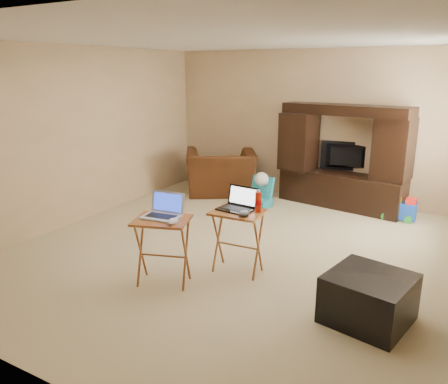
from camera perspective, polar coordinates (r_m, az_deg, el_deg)
The scene contains 19 objects.
floor at distance 5.48m, azimuth 1.03°, elevation -7.57°, with size 5.50×5.50×0.00m, color #C1B386.
ceiling at distance 5.05m, azimuth 1.17°, elevation 19.48°, with size 5.50×5.50×0.00m, color silver.
wall_back at distance 7.63m, azimuth 10.99°, elevation 8.52°, with size 5.00×5.00×0.00m, color tan.
wall_front at distance 3.06m, azimuth -24.06°, elevation -3.18°, with size 5.00×5.00×0.00m, color tan.
wall_left at distance 6.66m, azimuth -18.39°, elevation 6.99°, with size 5.50×5.50×0.00m, color tan.
entertainment_center at distance 7.24m, azimuth 15.26°, elevation 4.45°, with size 2.01×0.50×1.64m, color black.
television at distance 7.44m, azimuth 15.62°, elevation 4.44°, with size 0.83×0.11×0.48m, color black.
recliner at distance 7.84m, azimuth -0.43°, elevation 2.61°, with size 1.20×1.05×0.78m, color #41200E.
child_rocker at distance 7.08m, azimuth 4.51°, elevation -0.06°, with size 0.37×0.43×0.50m, color teal, non-canonical shape.
plush_toy at distance 6.62m, azimuth 3.56°, elevation -1.82°, with size 0.32×0.27×0.35m, color red, non-canonical shape.
push_toy at distance 7.03m, azimuth 21.86°, elevation -1.79°, with size 0.51×0.36×0.38m, color blue, non-canonical shape.
ottoman at distance 4.17m, azimuth 18.37°, elevation -13.03°, with size 0.68×0.68×0.43m, color black.
tray_table_left at distance 4.59m, azimuth -7.97°, elevation -7.72°, with size 0.55×0.44×0.71m, color #9D4F26.
tray_table_right at distance 4.80m, azimuth 1.80°, elevation -6.51°, with size 0.54×0.43×0.70m, color #A45D27.
laptop_left at distance 4.46m, azimuth -8.28°, elevation -1.89°, with size 0.37×0.30×0.24m, color #ADAEB2.
laptop_right at distance 4.68m, azimuth 1.53°, elevation -0.98°, with size 0.37×0.30×0.24m, color black.
mouse_left at distance 4.29m, azimuth -6.69°, elevation -3.84°, with size 0.09×0.14×0.06m, color silver.
mouse_right at distance 4.52m, azimuth 2.60°, elevation -2.83°, with size 0.09×0.14×0.06m, color #3B3A3F.
water_bottle at distance 4.63m, azimuth 4.50°, elevation -1.35°, with size 0.07×0.07×0.22m, color red.
Camera 1 is at (2.37, -4.44, 2.17)m, focal length 35.00 mm.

